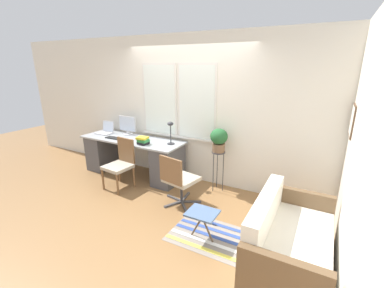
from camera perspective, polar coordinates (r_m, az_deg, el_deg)
The scene contains 17 objects.
ground_plane at distance 4.63m, azimuth -5.62°, elevation -10.73°, with size 14.00×14.00×0.00m, color olive.
wall_back_with_window at distance 4.83m, azimuth -0.95°, elevation 7.59°, with size 9.00×0.12×2.70m.
wall_right_with_picture at distance 3.48m, azimuth 32.75°, elevation 0.93°, with size 0.08×9.00×2.70m.
desk at distance 5.31m, azimuth -12.96°, elevation -2.50°, with size 2.16×0.71×0.76m.
laptop at distance 5.76m, azimuth -18.64°, elevation 2.80°, with size 0.31×0.28×0.25m.
monitor at distance 5.51m, azimuth -14.15°, elevation 3.99°, with size 0.42×0.21×0.38m.
keyboard at distance 5.30m, azimuth -16.79°, elevation 1.26°, with size 0.40×0.13×0.02m.
mouse at distance 5.08m, azimuth -14.63°, elevation 0.83°, with size 0.04×0.06×0.03m.
desk_lamp at distance 4.67m, azimuth -4.80°, elevation 3.46°, with size 0.14×0.14×0.42m.
book_stack at distance 4.79m, azimuth -10.85°, elevation 0.78°, with size 0.22×0.20×0.14m.
desk_chair_wooden at distance 4.81m, azimuth -15.62°, elevation -4.05°, with size 0.48×0.49×0.90m.
office_chair_swivel at distance 4.07m, azimuth -3.03°, elevation -7.76°, with size 0.62×0.61×0.85m.
couch_loveseat at distance 3.22m, azimuth 20.41°, elevation -19.93°, with size 0.79×1.46×0.78m.
plant_stand at distance 4.49m, azimuth 5.86°, elevation -3.00°, with size 0.23×0.23×0.73m.
potted_plant at distance 4.39m, azimuth 5.99°, elevation 1.16°, with size 0.30×0.30×0.41m.
floor_rug_striped at distance 3.61m, azimuth 3.76°, elevation -19.56°, with size 1.01×0.74×0.01m.
folding_stool at distance 3.35m, azimuth 2.29°, elevation -15.47°, with size 0.38×0.32×0.40m.
Camera 1 is at (2.32, -3.37, 2.16)m, focal length 24.00 mm.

